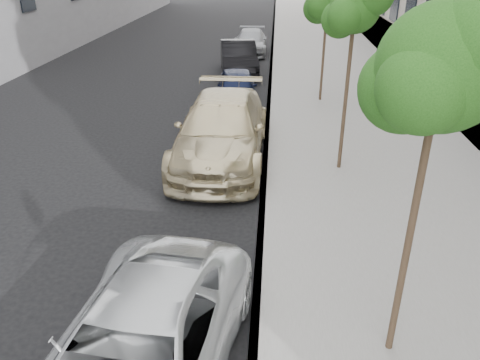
# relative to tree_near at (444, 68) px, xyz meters

# --- Properties ---
(sidewalk) EXTENTS (6.40, 72.00, 0.14)m
(sidewalk) POSITION_rel_tree_near_xyz_m (1.07, 22.50, -4.24)
(sidewalk) COLOR gray
(sidewalk) RESTS_ON ground
(curb) EXTENTS (0.15, 72.00, 0.14)m
(curb) POSITION_rel_tree_near_xyz_m (-2.05, 22.50, -4.24)
(curb) COLOR #9E9B93
(curb) RESTS_ON ground
(tree_near) EXTENTS (1.79, 1.59, 5.06)m
(tree_near) POSITION_rel_tree_near_xyz_m (0.00, 0.00, 0.00)
(tree_near) COLOR #38281C
(tree_near) RESTS_ON sidewalk
(tree_mid) EXTENTS (1.59, 1.39, 4.92)m
(tree_mid) POSITION_rel_tree_near_xyz_m (-0.00, 6.50, -0.05)
(tree_mid) COLOR #38281C
(tree_mid) RESTS_ON sidewalk
(tree_far) EXTENTS (1.80, 1.60, 4.60)m
(tree_far) POSITION_rel_tree_near_xyz_m (0.00, 13.00, -0.46)
(tree_far) COLOR #38281C
(tree_far) RESTS_ON sidewalk
(minivan) EXTENTS (2.90, 5.29, 1.40)m
(minivan) POSITION_rel_tree_near_xyz_m (-3.54, -0.96, -3.61)
(minivan) COLOR silver
(minivan) RESTS_ON ground
(suv) EXTENTS (2.51, 6.09, 1.76)m
(suv) POSITION_rel_tree_near_xyz_m (-3.33, 7.22, -3.43)
(suv) COLOR beige
(suv) RESTS_ON ground
(sedan_blue) EXTENTS (1.94, 3.95, 1.30)m
(sedan_blue) POSITION_rel_tree_near_xyz_m (-3.33, 12.76, -3.66)
(sedan_blue) COLOR black
(sedan_blue) RESTS_ON ground
(sedan_black) EXTENTS (2.29, 4.91, 1.56)m
(sedan_black) POSITION_rel_tree_near_xyz_m (-3.64, 17.62, -3.53)
(sedan_black) COLOR black
(sedan_black) RESTS_ON ground
(sedan_rear) EXTENTS (1.89, 4.56, 1.32)m
(sedan_rear) POSITION_rel_tree_near_xyz_m (-3.33, 22.85, -3.65)
(sedan_rear) COLOR gray
(sedan_rear) RESTS_ON ground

